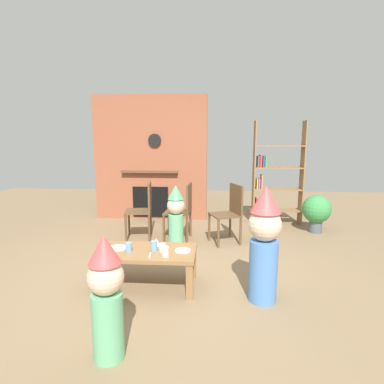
% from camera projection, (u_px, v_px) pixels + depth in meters
% --- Properties ---
extents(ground_plane, '(12.00, 12.00, 0.00)m').
position_uv_depth(ground_plane, '(177.00, 275.00, 3.67)').
color(ground_plane, '#846B4C').
extents(brick_fireplace_feature, '(2.20, 0.28, 2.40)m').
position_uv_depth(brick_fireplace_feature, '(151.00, 159.00, 6.08)').
color(brick_fireplace_feature, '#935138').
rests_on(brick_fireplace_feature, ground_plane).
extents(bookshelf, '(0.90, 0.28, 1.90)m').
position_uv_depth(bookshelf, '(274.00, 176.00, 5.77)').
color(bookshelf, olive).
rests_on(bookshelf, ground_plane).
extents(coffee_table, '(1.02, 0.57, 0.40)m').
position_uv_depth(coffee_table, '(148.00, 256.00, 3.35)').
color(coffee_table, olive).
rests_on(coffee_table, ground_plane).
extents(paper_cup_near_left, '(0.07, 0.07, 0.11)m').
position_uv_depth(paper_cup_near_left, '(154.00, 246.00, 3.31)').
color(paper_cup_near_left, '#669EE0').
rests_on(paper_cup_near_left, coffee_table).
extents(paper_cup_near_right, '(0.07, 0.07, 0.09)m').
position_uv_depth(paper_cup_near_right, '(162.00, 248.00, 3.29)').
color(paper_cup_near_right, silver).
rests_on(paper_cup_near_right, coffee_table).
extents(paper_cup_center, '(0.08, 0.08, 0.10)m').
position_uv_depth(paper_cup_center, '(104.00, 250.00, 3.20)').
color(paper_cup_center, '#E5666B').
rests_on(paper_cup_center, coffee_table).
extents(paper_cup_far_left, '(0.07, 0.07, 0.10)m').
position_uv_depth(paper_cup_far_left, '(165.00, 252.00, 3.15)').
color(paper_cup_far_left, silver).
rests_on(paper_cup_far_left, coffee_table).
extents(paper_cup_far_right, '(0.07, 0.07, 0.09)m').
position_uv_depth(paper_cup_far_right, '(129.00, 247.00, 3.30)').
color(paper_cup_far_right, '#669EE0').
rests_on(paper_cup_far_right, coffee_table).
extents(paper_plate_front, '(0.17, 0.17, 0.01)m').
position_uv_depth(paper_plate_front, '(183.00, 250.00, 3.32)').
color(paper_plate_front, white).
rests_on(paper_plate_front, coffee_table).
extents(paper_plate_rear, '(0.19, 0.19, 0.01)m').
position_uv_depth(paper_plate_rear, '(118.00, 248.00, 3.40)').
color(paper_plate_rear, white).
rests_on(paper_plate_rear, coffee_table).
extents(birthday_cake_slice, '(0.10, 0.10, 0.09)m').
position_uv_depth(birthday_cake_slice, '(156.00, 242.00, 3.47)').
color(birthday_cake_slice, '#EAC68C').
rests_on(birthday_cake_slice, coffee_table).
extents(table_fork, '(0.03, 0.15, 0.01)m').
position_uv_depth(table_fork, '(150.00, 255.00, 3.18)').
color(table_fork, silver).
rests_on(table_fork, coffee_table).
extents(child_with_cone_hat, '(0.26, 0.26, 0.94)m').
position_uv_depth(child_with_cone_hat, '(107.00, 295.00, 2.21)').
color(child_with_cone_hat, '#66B27F').
rests_on(child_with_cone_hat, ground_plane).
extents(child_in_pink, '(0.32, 0.32, 1.15)m').
position_uv_depth(child_in_pink, '(264.00, 241.00, 3.00)').
color(child_in_pink, '#4C7FC6').
rests_on(child_in_pink, ground_plane).
extents(child_by_the_chairs, '(0.26, 0.26, 0.92)m').
position_uv_depth(child_by_the_chairs, '(176.00, 215.00, 4.55)').
color(child_by_the_chairs, '#66B27F').
rests_on(child_by_the_chairs, ground_plane).
extents(dining_chair_left, '(0.45, 0.45, 0.90)m').
position_uv_depth(dining_chair_left, '(144.00, 207.00, 4.95)').
color(dining_chair_left, brown).
rests_on(dining_chair_left, ground_plane).
extents(dining_chair_middle, '(0.43, 0.43, 0.90)m').
position_uv_depth(dining_chair_middle, '(183.00, 208.00, 4.87)').
color(dining_chair_middle, brown).
rests_on(dining_chair_middle, ground_plane).
extents(dining_chair_right, '(0.52, 0.52, 0.90)m').
position_uv_depth(dining_chair_right, '(230.00, 210.00, 4.74)').
color(dining_chair_right, brown).
rests_on(dining_chair_right, ground_plane).
extents(potted_plant_tall, '(0.47, 0.47, 0.64)m').
position_uv_depth(potted_plant_tall, '(316.00, 210.00, 5.27)').
color(potted_plant_tall, '#4C5660').
rests_on(potted_plant_tall, ground_plane).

